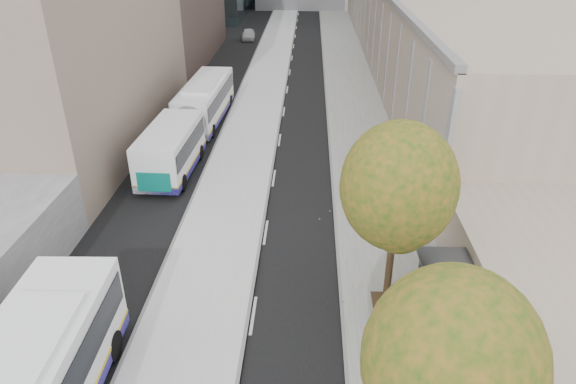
{
  "coord_description": "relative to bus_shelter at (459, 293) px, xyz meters",
  "views": [
    {
      "loc": [
        0.37,
        -3.3,
        13.64
      ],
      "look_at": [
        -0.53,
        17.59,
        2.5
      ],
      "focal_mm": 32.0,
      "sensor_mm": 36.0,
      "label": 1
    }
  ],
  "objects": [
    {
      "name": "bus_shelter",
      "position": [
        0.0,
        0.0,
        0.0
      ],
      "size": [
        1.9,
        4.4,
        2.53
      ],
      "color": "#383A3F",
      "rests_on": "sidewalk"
    },
    {
      "name": "tree_c",
      "position": [
        -2.09,
        2.04,
        3.06
      ],
      "size": [
        4.2,
        4.2,
        7.28
      ],
      "color": "#321F14",
      "rests_on": "sidewalk"
    },
    {
      "name": "building_tan",
      "position": [
        9.81,
        53.04,
        1.81
      ],
      "size": [
        18.0,
        92.0,
        8.0
      ],
      "primitive_type": "cube",
      "color": "#A18E7C",
      "rests_on": "ground"
    },
    {
      "name": "distant_car",
      "position": [
        -13.25,
        52.63,
        -1.52
      ],
      "size": [
        1.82,
        3.99,
        1.33
      ],
      "primitive_type": "imported",
      "rotation": [
        0.0,
        0.0,
        0.07
      ],
      "color": "silver",
      "rests_on": "ground"
    },
    {
      "name": "sidewalk",
      "position": [
        -1.56,
        24.04,
        -2.15
      ],
      "size": [
        4.75,
        150.0,
        0.08
      ],
      "primitive_type": "cube",
      "color": "gray",
      "rests_on": "ground"
    },
    {
      "name": "bus_platform",
      "position": [
        -9.56,
        24.04,
        -2.11
      ],
      "size": [
        4.25,
        150.0,
        0.15
      ],
      "primitive_type": "cube",
      "color": "silver",
      "rests_on": "ground"
    },
    {
      "name": "bus_far",
      "position": [
        -13.28,
        18.8,
        -0.59
      ],
      "size": [
        3.19,
        17.58,
        2.92
      ],
      "rotation": [
        0.0,
        0.0,
        -0.04
      ],
      "color": "white",
      "rests_on": "ground"
    },
    {
      "name": "tree_b",
      "position": [
        -2.09,
        -5.96,
        2.85
      ],
      "size": [
        4.0,
        4.0,
        6.97
      ],
      "color": "#321F14",
      "rests_on": "sidewalk"
    }
  ]
}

